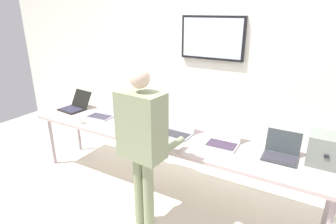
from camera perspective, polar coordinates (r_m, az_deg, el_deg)
ground at (r=3.70m, az=-0.50°, el=-15.84°), size 8.00×8.00×0.04m
back_wall at (r=4.10m, az=7.54°, el=7.53°), size 8.00×0.11×2.51m
workbench at (r=3.32m, az=-0.54°, el=-5.33°), size 3.73×0.70×0.77m
equipment_box at (r=3.03m, az=29.69°, el=-6.71°), size 0.33×0.29×0.30m
laptop_station_0 at (r=4.34m, az=-18.38°, el=1.31°), size 0.38×0.42×0.25m
laptop_station_1 at (r=3.95m, az=-13.15°, el=-0.07°), size 0.35×0.36×0.22m
laptop_station_2 at (r=3.61m, az=-5.90°, el=-1.44°), size 0.39×0.38×0.27m
laptop_station_3 at (r=3.31m, az=2.01°, el=-3.54°), size 0.38×0.34×0.23m
laptop_station_4 at (r=3.12m, az=11.30°, el=-5.38°), size 0.34×0.34×0.25m
laptop_station_5 at (r=3.02m, az=22.07°, el=-7.54°), size 0.33×0.31×0.24m
person at (r=2.67m, az=-5.25°, el=-5.09°), size 0.47×0.62×1.69m
coffee_mug at (r=3.77m, az=-17.44°, el=-1.63°), size 0.07×0.07×0.08m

